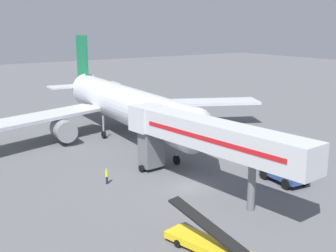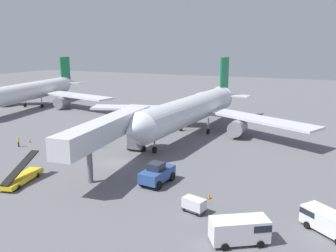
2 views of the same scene
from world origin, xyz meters
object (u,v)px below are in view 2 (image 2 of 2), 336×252
object	(u,v)px
service_van_far_right	(241,229)
service_van_near_right	(329,222)
baggage_cart_outer_left	(194,204)
belt_loader_truck	(21,177)
jet_bridge	(113,128)
airplane_background	(31,92)
safety_cone_alpha	(30,141)
airplane_at_gate	(193,109)
pushback_tug	(157,174)
safety_cone_bravo	(209,196)
ground_crew_worker_midground	(18,141)
ground_crew_worker_foreground	(100,143)

from	to	relation	value
service_van_far_right	service_van_near_right	xyz separation A→B (m)	(7.09, 4.86, -0.13)
service_van_near_right	baggage_cart_outer_left	bearing A→B (deg)	-175.50
service_van_far_right	belt_loader_truck	bearing A→B (deg)	174.73
jet_bridge	airplane_background	bearing A→B (deg)	145.65
safety_cone_alpha	belt_loader_truck	bearing A→B (deg)	-47.96
safety_cone_alpha	baggage_cart_outer_left	bearing A→B (deg)	-20.71
airplane_at_gate	pushback_tug	distance (m)	26.81
jet_bridge	baggage_cart_outer_left	xyz separation A→B (m)	(15.36, -8.82, -4.74)
service_van_near_right	safety_cone_bravo	world-z (taller)	service_van_near_right
service_van_near_right	safety_cone_bravo	distance (m)	12.67
belt_loader_truck	airplane_background	xyz separation A→B (m)	(-39.44, 41.99, 3.77)
ground_crew_worker_midground	safety_cone_alpha	world-z (taller)	ground_crew_worker_midground
service_van_far_right	safety_cone_alpha	distance (m)	45.29
safety_cone_alpha	airplane_background	size ratio (longest dim) A/B	0.01
belt_loader_truck	airplane_at_gate	bearing A→B (deg)	71.33
service_van_far_right	airplane_at_gate	bearing A→B (deg)	115.90
airplane_at_gate	airplane_background	xyz separation A→B (m)	(-50.55, 9.09, -0.24)
airplane_at_gate	jet_bridge	xyz separation A→B (m)	(-3.83, -22.85, 0.81)
jet_bridge	ground_crew_worker_midground	xyz separation A→B (m)	(-20.21, 1.78, -4.63)
service_van_near_right	airplane_background	size ratio (longest dim) A/B	0.11
safety_cone_alpha	safety_cone_bravo	xyz separation A→B (m)	(36.52, -9.83, 0.02)
ground_crew_worker_midground	safety_cone_alpha	distance (m)	3.14
baggage_cart_outer_left	safety_cone_alpha	world-z (taller)	baggage_cart_outer_left
safety_cone_bravo	service_van_near_right	bearing A→B (deg)	-12.74
pushback_tug	airplane_background	world-z (taller)	airplane_background
ground_crew_worker_midground	baggage_cart_outer_left	bearing A→B (deg)	-16.59
ground_crew_worker_midground	service_van_near_right	bearing A→B (deg)	-11.21
ground_crew_worker_midground	airplane_background	xyz separation A→B (m)	(-26.52, 30.16, 3.59)
pushback_tug	service_van_near_right	distance (m)	20.20
service_van_far_right	pushback_tug	bearing A→B (deg)	143.43
safety_cone_alpha	service_van_near_right	bearing A→B (deg)	-14.48
airplane_at_gate	ground_crew_worker_foreground	world-z (taller)	airplane_at_gate
jet_bridge	safety_cone_bravo	bearing A→B (deg)	-17.59
airplane_at_gate	airplane_background	world-z (taller)	airplane_at_gate
ground_crew_worker_midground	safety_cone_bravo	size ratio (longest dim) A/B	2.82
belt_loader_truck	airplane_background	world-z (taller)	airplane_background
service_van_far_right	baggage_cart_outer_left	world-z (taller)	service_van_far_right
service_van_far_right	ground_crew_worker_midground	size ratio (longest dim) A/B	3.00
airplane_at_gate	service_van_near_right	xyz separation A→B (m)	(24.34, -30.66, -3.61)
baggage_cart_outer_left	ground_crew_worker_foreground	size ratio (longest dim) A/B	1.55
service_van_far_right	safety_cone_alpha	bearing A→B (deg)	157.29
safety_cone_alpha	airplane_background	world-z (taller)	airplane_background
safety_cone_bravo	pushback_tug	bearing A→B (deg)	166.98
ground_crew_worker_foreground	safety_cone_alpha	bearing A→B (deg)	-172.07
pushback_tug	service_van_far_right	world-z (taller)	pushback_tug
service_van_far_right	ground_crew_worker_foreground	size ratio (longest dim) A/B	3.23
service_van_far_right	ground_crew_worker_midground	distance (m)	43.74
airplane_at_gate	belt_loader_truck	size ratio (longest dim) A/B	6.64
jet_bridge	pushback_tug	bearing A→B (deg)	-21.39
ground_crew_worker_foreground	belt_loader_truck	bearing A→B (deg)	-90.81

